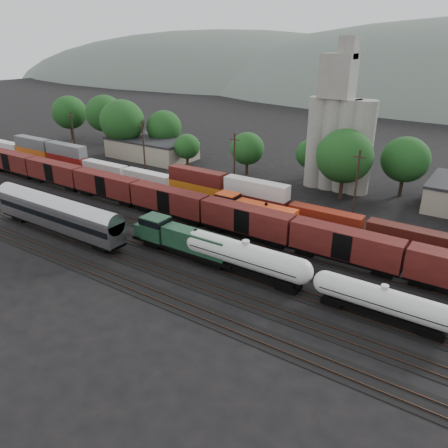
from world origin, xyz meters
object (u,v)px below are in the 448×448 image
Objects in this scene: tank_car_a at (245,257)px; passenger_coach at (57,213)px; orange_locomotive at (250,211)px; grain_silo at (339,134)px; green_locomotive at (179,238)px.

tank_car_a is 31.39m from passenger_coach.
orange_locomotive is 27.81m from grain_silo.
green_locomotive is 0.60× the size of grain_silo.
tank_car_a is at bearing -61.02° from orange_locomotive.
passenger_coach is at bearing -120.60° from grain_silo.
passenger_coach is (-30.98, -5.00, 0.80)m from tank_car_a.
grain_silo is at bearing 80.11° from orange_locomotive.
passenger_coach is 53.98m from grain_silo.
passenger_coach is 0.91× the size of grain_silo.
passenger_coach reaches higher than tank_car_a.
green_locomotive is 20.63m from passenger_coach.
passenger_coach is 1.51× the size of orange_locomotive.
green_locomotive is at bearing -100.14° from orange_locomotive.
passenger_coach is at bearing -170.83° from tank_car_a.
grain_silo is (4.53, 26.00, 8.76)m from orange_locomotive.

